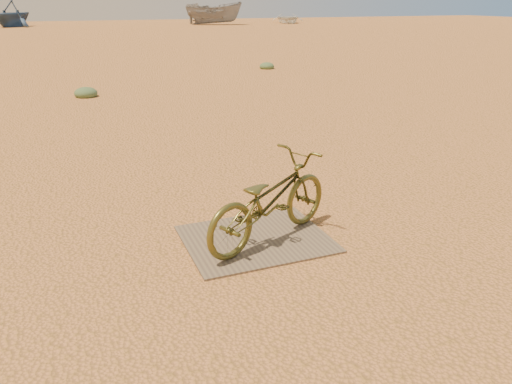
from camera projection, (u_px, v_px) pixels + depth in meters
name	position (u px, v px, depth m)	size (l,w,h in m)	color
ground	(207.00, 236.00, 5.30)	(120.00, 120.00, 0.00)	#CD7D49
plywood_board	(256.00, 239.00, 5.21)	(1.46, 1.20, 0.02)	brown
bicycle	(269.00, 200.00, 5.02)	(0.59, 1.69, 0.89)	brown
boat_far_left	(11.00, 13.00, 44.60)	(3.89, 4.51, 2.37)	#324C72
boat_mid_right	(214.00, 13.00, 48.59)	(2.06, 5.49, 2.12)	gray
boat_far_right	(287.00, 18.00, 51.97)	(3.32, 4.65, 0.96)	silver
kale_a	(86.00, 97.00, 12.84)	(0.58, 0.58, 0.32)	#56724A
kale_b	(267.00, 69.00, 18.01)	(0.53, 0.53, 0.29)	#56724A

